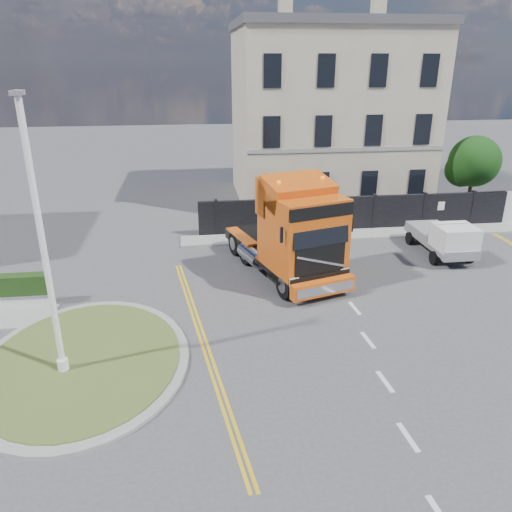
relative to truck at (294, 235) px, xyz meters
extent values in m
plane|color=#424244|center=(-1.09, -2.79, -2.04)|extent=(120.00, 120.00, 0.00)
cylinder|color=gray|center=(-8.09, -5.79, -1.98)|extent=(6.80, 6.80, 0.12)
cylinder|color=#3A5321|center=(-8.09, -5.79, -1.90)|extent=(6.20, 6.20, 0.05)
cube|color=black|center=(4.91, 6.21, -1.04)|extent=(18.00, 0.25, 2.00)
cube|color=silver|center=(13.41, 6.21, -1.04)|extent=(2.60, 0.12, 2.00)
cube|color=#B1A48D|center=(4.91, 13.71, 3.46)|extent=(12.00, 10.00, 11.00)
cube|color=#49494E|center=(4.91, 13.71, 9.21)|extent=(12.30, 10.30, 0.50)
cube|color=#B1A48D|center=(1.91, 13.71, 9.96)|extent=(0.80, 0.80, 1.60)
cube|color=#B1A48D|center=(7.91, 13.71, 9.96)|extent=(0.80, 0.80, 1.60)
cylinder|color=#382619|center=(13.41, 9.21, -0.84)|extent=(0.24, 0.24, 2.40)
sphere|color=black|center=(13.41, 9.21, 1.16)|extent=(3.20, 3.20, 3.20)
sphere|color=black|center=(12.91, 9.61, 0.56)|extent=(2.20, 2.20, 2.20)
cube|color=gray|center=(4.91, 5.31, -1.98)|extent=(20.00, 1.60, 0.12)
cube|color=black|center=(-0.37, 1.22, -1.19)|extent=(4.76, 7.69, 0.51)
cube|color=#D3510E|center=(0.21, -0.69, 0.41)|extent=(3.59, 3.67, 3.19)
cube|color=#D3510E|center=(-0.14, 0.46, 1.72)|extent=(3.03, 1.81, 1.60)
cube|color=black|center=(0.63, -2.08, 0.86)|extent=(2.42, 0.80, 1.20)
cube|color=#D3510E|center=(0.74, -2.43, -1.42)|extent=(2.84, 1.21, 0.63)
cylinder|color=black|center=(-0.70, -1.92, -1.45)|extent=(0.69, 1.24, 1.19)
cylinder|color=gray|center=(-0.70, -1.92, -1.45)|extent=(0.58, 0.74, 0.65)
cylinder|color=black|center=(1.65, -1.20, -1.45)|extent=(0.69, 1.24, 1.19)
cylinder|color=gray|center=(1.65, -1.20, -1.45)|extent=(0.58, 0.74, 0.65)
cylinder|color=black|center=(-1.88, 1.95, -1.45)|extent=(0.69, 1.24, 1.19)
cylinder|color=gray|center=(-1.88, 1.95, -1.45)|extent=(0.58, 0.74, 0.65)
cylinder|color=black|center=(0.47, 2.67, -1.45)|extent=(0.69, 1.24, 1.19)
cylinder|color=gray|center=(0.47, 2.67, -1.45)|extent=(0.58, 0.74, 0.65)
cylinder|color=black|center=(-2.28, 3.26, -1.45)|extent=(0.69, 1.24, 1.19)
cylinder|color=gray|center=(-2.28, 3.26, -1.45)|extent=(0.58, 0.74, 0.65)
cylinder|color=black|center=(0.08, 3.98, -1.45)|extent=(0.69, 1.24, 1.19)
cylinder|color=gray|center=(0.08, 3.98, -1.45)|extent=(0.58, 0.74, 0.65)
cube|color=slate|center=(7.94, 2.16, -1.38)|extent=(1.81, 4.53, 0.24)
cube|color=silver|center=(7.94, 0.74, -0.77)|extent=(1.80, 1.70, 1.23)
cylinder|color=black|center=(7.04, 0.74, -1.71)|extent=(0.24, 0.66, 0.66)
cylinder|color=black|center=(8.83, 0.74, -1.71)|extent=(0.24, 0.66, 0.66)
cylinder|color=black|center=(7.04, 3.57, -1.71)|extent=(0.24, 0.66, 0.66)
cylinder|color=black|center=(8.83, 3.57, -1.71)|extent=(0.24, 0.66, 0.66)
cylinder|color=white|center=(-8.59, -6.29, 2.15)|extent=(0.19, 0.19, 8.38)
cube|color=slate|center=(-8.59, -6.29, 6.39)|extent=(0.26, 0.52, 0.13)
camera|label=1|loc=(-4.29, -20.18, 7.20)|focal=35.00mm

